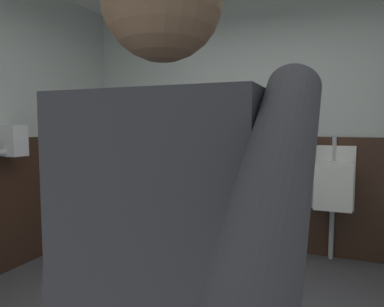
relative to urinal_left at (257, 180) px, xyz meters
name	(u,v)px	position (x,y,z in m)	size (l,w,h in m)	color
wall_back	(267,123)	(0.06, 0.22, 0.59)	(4.81, 0.12, 2.74)	silver
wainscot_band_back	(264,192)	(0.06, 0.14, -0.16)	(4.21, 0.03, 1.23)	#382319
urinal_left	(257,180)	(0.00, 0.00, 0.00)	(0.40, 0.34, 1.24)	white
urinal_middle	(333,184)	(0.75, 0.00, 0.00)	(0.40, 0.34, 1.24)	white
privacy_divider_panel	(293,166)	(0.38, -0.07, 0.17)	(0.04, 0.40, 0.90)	#4C4C51
person	(162,289)	(0.43, -2.99, 0.25)	(0.63, 0.60, 1.72)	#2D3342
hand_dryer	(11,141)	(-1.93, -1.37, 0.44)	(0.24, 0.23, 0.28)	silver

